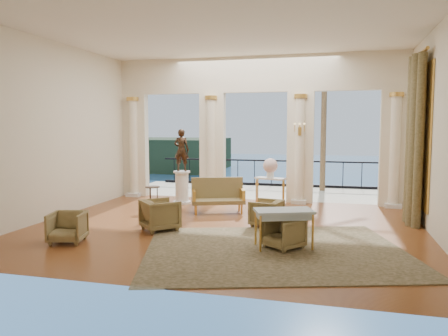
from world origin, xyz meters
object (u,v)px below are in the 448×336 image
(armchair_a, at_px, (67,226))
(console_table, at_px, (270,182))
(armchair_b, at_px, (283,232))
(statue, at_px, (182,150))
(armchair_c, at_px, (266,212))
(pedestal, at_px, (182,188))
(settee, at_px, (218,195))
(side_table, at_px, (153,190))
(armchair_d, at_px, (160,213))
(game_table, at_px, (284,214))

(armchair_a, distance_m, console_table, 6.14)
(armchair_b, distance_m, statue, 5.66)
(armchair_c, bearing_deg, console_table, -161.77)
(statue, bearing_deg, pedestal, 180.00)
(settee, bearing_deg, armchair_b, -76.18)
(armchair_a, xyz_separation_m, armchair_c, (3.68, 2.44, 0.00))
(armchair_c, height_order, settee, settee)
(armchair_a, relative_size, side_table, 1.03)
(armchair_d, distance_m, side_table, 2.49)
(statue, distance_m, side_table, 1.64)
(armchair_a, xyz_separation_m, game_table, (4.29, 0.68, 0.33))
(game_table, relative_size, console_table, 1.31)
(game_table, bearing_deg, armchair_c, 88.63)
(armchair_b, height_order, armchair_d, armchair_d)
(armchair_d, height_order, pedestal, pedestal)
(side_table, bearing_deg, pedestal, 68.83)
(armchair_b, distance_m, side_table, 5.05)
(armchair_c, bearing_deg, armchair_a, -44.96)
(armchair_d, xyz_separation_m, pedestal, (-0.70, 3.36, 0.09))
(armchair_d, xyz_separation_m, game_table, (2.89, -0.78, 0.29))
(armchair_b, bearing_deg, game_table, 131.54)
(armchair_c, height_order, statue, statue)
(side_table, bearing_deg, armchair_c, -19.58)
(armchair_d, xyz_separation_m, side_table, (-1.15, 2.20, 0.18))
(armchair_c, xyz_separation_m, game_table, (0.61, -1.76, 0.33))
(armchair_c, height_order, console_table, console_table)
(game_table, bearing_deg, side_table, 123.00)
(armchair_a, relative_size, statue, 0.54)
(pedestal, distance_m, console_table, 2.69)
(armchair_a, xyz_separation_m, settee, (2.12, 3.78, 0.12))
(armchair_c, xyz_separation_m, statue, (-2.97, 2.38, 1.29))
(armchair_c, relative_size, console_table, 0.73)
(armchair_d, bearing_deg, pedestal, -32.47)
(statue, bearing_deg, console_table, -174.38)
(settee, distance_m, pedestal, 1.76)
(armchair_b, xyz_separation_m, armchair_c, (-0.62, 1.79, 0.02))
(armchair_c, xyz_separation_m, side_table, (-3.42, 1.22, 0.22))
(pedestal, distance_m, side_table, 1.25)
(armchair_a, distance_m, armchair_b, 4.34)
(armchair_b, xyz_separation_m, settee, (-2.17, 3.13, 0.14))
(armchair_b, distance_m, console_table, 4.60)
(armchair_b, bearing_deg, settee, 162.88)
(side_table, bearing_deg, game_table, -36.38)
(armchair_c, bearing_deg, armchair_b, 30.47)
(armchair_d, height_order, statue, statue)
(armchair_a, height_order, statue, statue)
(armchair_d, relative_size, console_table, 0.82)
(pedestal, bearing_deg, armchair_d, -78.18)
(armchair_a, distance_m, pedestal, 4.87)
(side_table, bearing_deg, console_table, 25.36)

